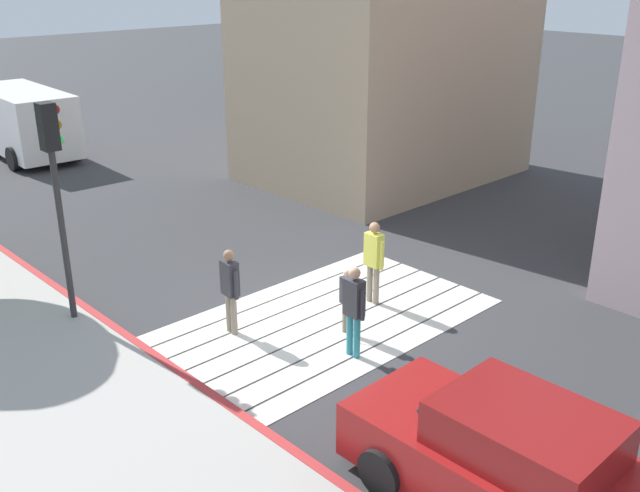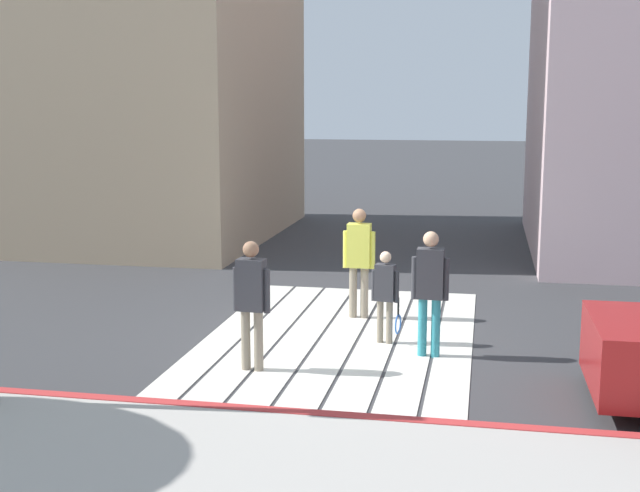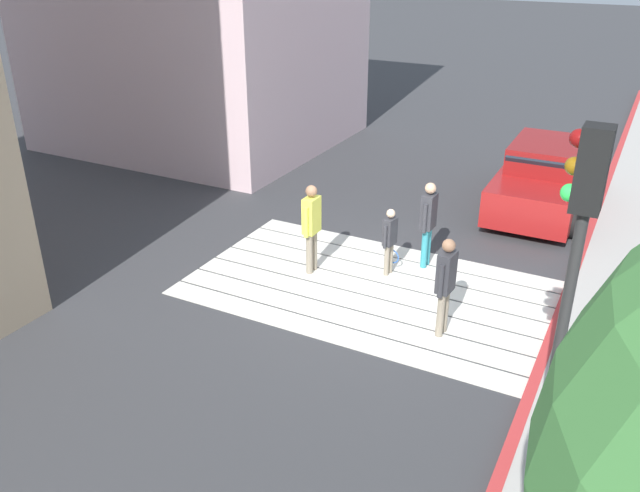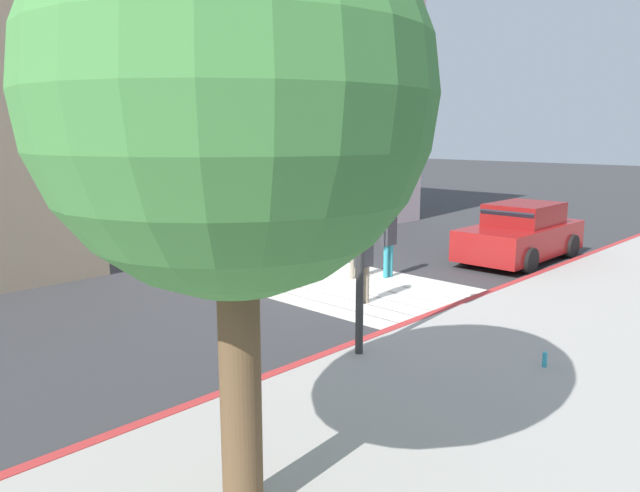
% 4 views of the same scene
% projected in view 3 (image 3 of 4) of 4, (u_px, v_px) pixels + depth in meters
% --- Properties ---
extents(ground_plane, '(120.00, 120.00, 0.00)m').
position_uv_depth(ground_plane, '(368.00, 288.00, 11.88)').
color(ground_plane, '#38383A').
extents(crosswalk_stripes, '(6.40, 3.80, 0.01)m').
position_uv_depth(crosswalk_stripes, '(368.00, 288.00, 11.88)').
color(crosswalk_stripes, silver).
rests_on(crosswalk_stripes, ground).
extents(curb_painted, '(0.16, 40.00, 0.13)m').
position_uv_depth(curb_painted, '(554.00, 330.00, 10.49)').
color(curb_painted, '#BC3333').
rests_on(curb_painted, ground).
extents(car_parked_near_curb, '(2.01, 4.31, 1.57)m').
position_uv_depth(car_parked_near_curb, '(543.00, 179.00, 15.05)').
color(car_parked_near_curb, maroon).
rests_on(car_parked_near_curb, ground).
extents(traffic_light_corner, '(0.39, 0.28, 4.24)m').
position_uv_depth(traffic_light_corner, '(576.00, 245.00, 6.45)').
color(traffic_light_corner, '#2D2D2D').
rests_on(traffic_light_corner, ground).
extents(pedestrian_adult_lead, '(0.23, 0.50, 1.70)m').
position_uv_depth(pedestrian_adult_lead, '(428.00, 219.00, 12.26)').
color(pedestrian_adult_lead, teal).
rests_on(pedestrian_adult_lead, ground).
extents(pedestrian_adult_trailing, '(0.24, 0.49, 1.67)m').
position_uv_depth(pedestrian_adult_trailing, '(446.00, 280.00, 10.11)').
color(pedestrian_adult_trailing, gray).
rests_on(pedestrian_adult_trailing, ground).
extents(pedestrian_adult_side, '(0.23, 0.51, 1.74)m').
position_uv_depth(pedestrian_adult_side, '(312.00, 223.00, 12.04)').
color(pedestrian_adult_side, gray).
rests_on(pedestrian_adult_side, ground).
extents(pedestrian_child_with_racket, '(0.28, 0.42, 1.32)m').
position_uv_depth(pedestrian_child_with_racket, '(390.00, 238.00, 12.06)').
color(pedestrian_child_with_racket, gray).
rests_on(pedestrian_child_with_racket, ground).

